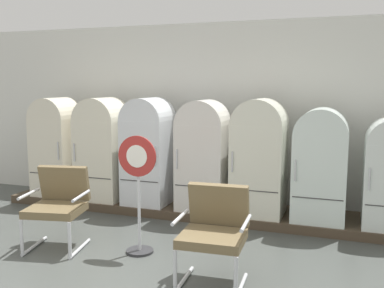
{
  "coord_description": "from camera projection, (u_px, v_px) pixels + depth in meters",
  "views": [
    {
      "loc": [
        2.03,
        -3.16,
        1.98
      ],
      "look_at": [
        -0.09,
        2.75,
        1.1
      ],
      "focal_mm": 41.54,
      "sensor_mm": 36.0,
      "label": 1
    }
  ],
  "objects": [
    {
      "name": "armchair_right",
      "position": [
        214.0,
        228.0,
        4.37
      ],
      "size": [
        0.71,
        0.69,
        0.97
      ],
      "color": "silver",
      "rests_on": "ground"
    },
    {
      "name": "sign_stand",
      "position": [
        138.0,
        196.0,
        5.1
      ],
      "size": [
        0.47,
        0.32,
        1.38
      ],
      "color": "#2D2D30",
      "rests_on": "ground"
    },
    {
      "name": "display_plinth",
      "position": [
        204.0,
        210.0,
        6.71
      ],
      "size": [
        6.39,
        0.95,
        0.13
      ],
      "primitive_type": "cube",
      "color": "#47392A",
      "rests_on": "ground"
    },
    {
      "name": "refrigerator_4",
      "position": [
        259.0,
        154.0,
        6.2
      ],
      "size": [
        0.71,
        0.7,
        1.63
      ],
      "color": "silver",
      "rests_on": "display_plinth"
    },
    {
      "name": "refrigerator_1",
      "position": [
        103.0,
        146.0,
        7.04
      ],
      "size": [
        0.71,
        0.69,
        1.61
      ],
      "color": "silver",
      "rests_on": "display_plinth"
    },
    {
      "name": "refrigerator_0",
      "position": [
        56.0,
        144.0,
        7.3
      ],
      "size": [
        0.66,
        0.64,
        1.6
      ],
      "color": "beige",
      "rests_on": "display_plinth"
    },
    {
      "name": "armchair_left",
      "position": [
        58.0,
        202.0,
        5.32
      ],
      "size": [
        0.77,
        0.76,
        0.97
      ],
      "color": "silver",
      "rests_on": "ground"
    },
    {
      "name": "refrigerator_2",
      "position": [
        148.0,
        148.0,
        6.78
      ],
      "size": [
        0.67,
        0.7,
        1.62
      ],
      "color": "silver",
      "rests_on": "display_plinth"
    },
    {
      "name": "refrigerator_3",
      "position": [
        203.0,
        152.0,
        6.43
      ],
      "size": [
        0.7,
        0.61,
        1.6
      ],
      "color": "silver",
      "rests_on": "display_plinth"
    },
    {
      "name": "back_wall",
      "position": [
        216.0,
        115.0,
        7.1
      ],
      "size": [
        11.76,
        0.12,
        2.9
      ],
      "color": "silver",
      "rests_on": "ground"
    },
    {
      "name": "refrigerator_5",
      "position": [
        320.0,
        162.0,
        5.93
      ],
      "size": [
        0.69,
        0.69,
        1.51
      ],
      "color": "silver",
      "rests_on": "display_plinth"
    }
  ]
}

